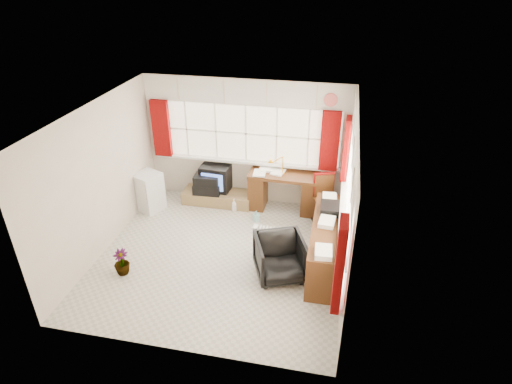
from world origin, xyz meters
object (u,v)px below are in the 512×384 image
credenza (327,243)px  mini_fridge (149,192)px  task_chair (324,197)px  crt_tv (217,176)px  desk_lamp (283,161)px  tv_bench (218,197)px  desk (284,189)px  radiator (267,244)px  office_chair (280,258)px

credenza → mini_fridge: bearing=163.9°
task_chair → mini_fridge: size_ratio=1.25×
task_chair → crt_tv: task_chair is taller
desk_lamp → credenza: desk_lamp is taller
tv_bench → mini_fridge: size_ratio=1.81×
desk → desk_lamp: (-0.04, -0.05, 0.61)m
task_chair → radiator: 1.56m
desk_lamp → tv_bench: size_ratio=0.27×
crt_tv → mini_fridge: 1.38m
desk → credenza: bearing=-60.0°
office_chair → task_chair: bearing=50.6°
radiator → crt_tv: 2.18m
crt_tv → desk: bearing=-3.4°
desk → tv_bench: (-1.35, -0.08, -0.31)m
office_chair → crt_tv: size_ratio=1.23×
desk_lamp → task_chair: (0.84, -0.26, -0.53)m
desk → desk_lamp: size_ratio=3.63×
mini_fridge → tv_bench: bearing=21.9°
desk_lamp → task_chair: desk_lamp is taller
office_chair → crt_tv: crt_tv is taller
task_chair → tv_bench: task_chair is taller
desk_lamp → office_chair: desk_lamp is taller
desk → office_chair: 2.09m
desk_lamp → radiator: bearing=-90.5°
desk → mini_fridge: 2.67m
crt_tv → office_chair: bearing=-52.7°
task_chair → credenza: size_ratio=0.48×
office_chair → tv_bench: (-1.59, 2.00, -0.22)m
task_chair → radiator: task_chair is taller
office_chair → credenza: size_ratio=0.38×
credenza → crt_tv: 2.88m
credenza → tv_bench: (-2.28, 1.52, -0.26)m
credenza → mini_fridge: 3.67m
desk → mini_fridge: bearing=-167.4°
desk_lamp → tv_bench: desk_lamp is taller
radiator → credenza: credenza is taller
crt_tv → desk_lamp: bearing=-5.8°
office_chair → crt_tv: 2.72m
tv_bench → office_chair: bearing=-51.4°
desk → task_chair: 0.86m
credenza → crt_tv: size_ratio=3.26×
desk_lamp → mini_fridge: (-2.56, -0.53, -0.65)m
desk → mini_fridge: (-2.60, -0.58, -0.05)m
office_chair → radiator: bearing=99.8°
desk_lamp → office_chair: (0.28, -2.02, -0.70)m
crt_tv → tv_bench: bearing=-72.7°
mini_fridge → credenza: bearing=-16.1°
desk_lamp → desk: bearing=51.9°
office_chair → credenza: credenza is taller
radiator → credenza: bearing=-0.1°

